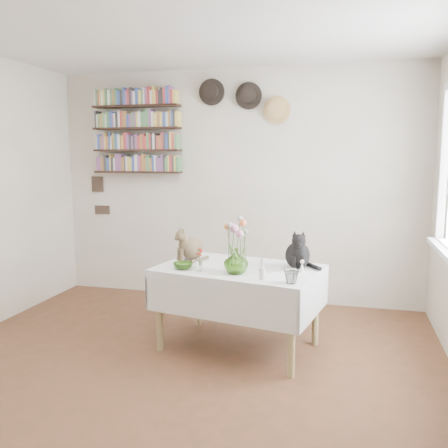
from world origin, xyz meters
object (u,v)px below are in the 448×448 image
(black_cat, at_px, (298,248))
(flower_vase, at_px, (236,261))
(dining_table, at_px, (239,287))
(bookshelf_unit, at_px, (137,132))
(tabby_cat, at_px, (192,243))

(black_cat, bearing_deg, flower_vase, -153.99)
(dining_table, bearing_deg, black_cat, 11.93)
(bookshelf_unit, bearing_deg, tabby_cat, -47.25)
(black_cat, relative_size, bookshelf_unit, 0.33)
(dining_table, relative_size, flower_vase, 7.19)
(bookshelf_unit, bearing_deg, flower_vase, -44.91)
(dining_table, height_order, bookshelf_unit, bookshelf_unit)
(dining_table, height_order, flower_vase, flower_vase)
(tabby_cat, xyz_separation_m, bookshelf_unit, (-0.99, 1.07, 1.01))
(dining_table, distance_m, flower_vase, 0.34)
(dining_table, xyz_separation_m, tabby_cat, (-0.46, 0.19, 0.32))
(tabby_cat, height_order, bookshelf_unit, bookshelf_unit)
(flower_vase, xyz_separation_m, bookshelf_unit, (-1.47, 1.47, 1.06))
(black_cat, relative_size, flower_vase, 1.66)
(dining_table, bearing_deg, tabby_cat, 157.60)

